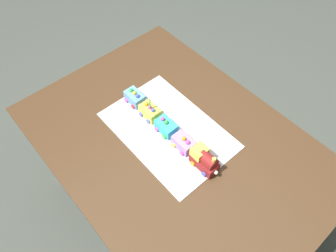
{
  "coord_description": "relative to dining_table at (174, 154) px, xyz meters",
  "views": [
    {
      "loc": [
        -0.57,
        0.54,
        1.96
      ],
      "look_at": [
        0.07,
        -0.02,
        0.77
      ],
      "focal_mm": 33.84,
      "sensor_mm": 36.0,
      "label": 1
    }
  ],
  "objects": [
    {
      "name": "ground_plane",
      "position": [
        0.0,
        0.0,
        -0.63
      ],
      "size": [
        8.0,
        8.0,
        0.0
      ],
      "primitive_type": "plane",
      "color": "#474C44"
    },
    {
      "name": "dining_table",
      "position": [
        0.0,
        0.0,
        0.0
      ],
      "size": [
        1.4,
        1.0,
        0.74
      ],
      "color": "#4C331E",
      "rests_on": "ground"
    },
    {
      "name": "cake_board",
      "position": [
        0.07,
        -0.02,
        0.11
      ],
      "size": [
        0.6,
        0.4,
        0.0
      ],
      "primitive_type": "cube",
      "color": "silver",
      "rests_on": "dining_table"
    },
    {
      "name": "cake_locomotive",
      "position": [
        -0.17,
        -0.01,
        0.16
      ],
      "size": [
        0.14,
        0.08,
        0.12
      ],
      "color": "maroon",
      "rests_on": "cake_board"
    },
    {
      "name": "cake_car_caboose_lavender",
      "position": [
        -0.04,
        -0.01,
        0.14
      ],
      "size": [
        0.1,
        0.08,
        0.07
      ],
      "color": "#AD84E0",
      "rests_on": "cake_board"
    },
    {
      "name": "cake_car_flatbed_turquoise",
      "position": [
        0.07,
        -0.01,
        0.14
      ],
      "size": [
        0.1,
        0.08,
        0.07
      ],
      "color": "#38B7C6",
      "rests_on": "cake_board"
    },
    {
      "name": "cake_car_gondola_lemon",
      "position": [
        0.19,
        -0.01,
        0.14
      ],
      "size": [
        0.1,
        0.08,
        0.07
      ],
      "color": "#F4E04C",
      "rests_on": "cake_board"
    },
    {
      "name": "cake_car_tanker_sky_blue",
      "position": [
        0.31,
        -0.01,
        0.14
      ],
      "size": [
        0.1,
        0.08,
        0.07
      ],
      "color": "#669EEA",
      "rests_on": "cake_board"
    },
    {
      "name": "birthday_candle",
      "position": [
        0.19,
        -0.01,
        0.21
      ],
      "size": [
        0.01,
        0.01,
        0.05
      ],
      "color": "#66D872",
      "rests_on": "cake_car_gondola_lemon"
    }
  ]
}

